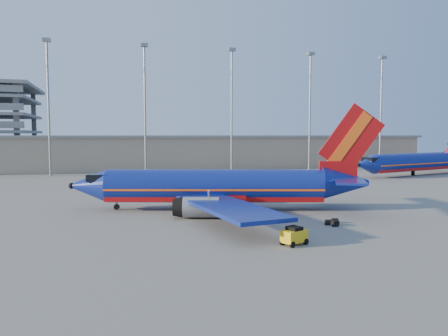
% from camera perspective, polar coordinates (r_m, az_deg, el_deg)
% --- Properties ---
extents(ground, '(220.00, 220.00, 0.00)m').
position_cam_1_polar(ground, '(54.99, -0.78, -4.72)').
color(ground, slate).
rests_on(ground, ground).
extents(terminal_building, '(122.00, 16.00, 8.50)m').
position_cam_1_polar(terminal_building, '(113.15, -3.13, 2.16)').
color(terminal_building, gray).
rests_on(terminal_building, ground).
extents(light_mast_row, '(101.60, 1.60, 28.65)m').
position_cam_1_polar(light_mast_row, '(100.71, -4.55, 9.41)').
color(light_mast_row, gray).
rests_on(light_mast_row, ground).
extents(aircraft_main, '(35.46, 33.64, 12.27)m').
position_cam_1_polar(aircraft_main, '(50.43, -0.29, -2.54)').
color(aircraft_main, navy).
rests_on(aircraft_main, ground).
extents(aircraft_second, '(36.01, 18.00, 12.51)m').
position_cam_1_polar(aircraft_second, '(102.22, 23.80, 0.74)').
color(aircraft_second, navy).
rests_on(aircraft_second, ground).
extents(baggage_tug, '(2.37, 1.95, 1.47)m').
position_cam_1_polar(baggage_tug, '(35.24, 9.16, -8.68)').
color(baggage_tug, gold).
rests_on(baggage_tug, ground).
extents(luggage_pile, '(1.80, 2.01, 0.55)m').
position_cam_1_polar(luggage_pile, '(43.86, 14.13, -6.89)').
color(luggage_pile, black).
rests_on(luggage_pile, ground).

